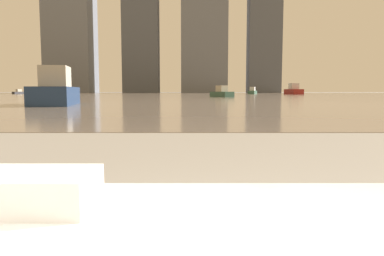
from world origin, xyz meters
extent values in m
cube|color=white|center=(-0.31, 0.85, 0.56)|extent=(0.26, 0.20, 0.04)
cube|color=white|center=(-0.31, 0.85, 0.60)|extent=(0.26, 0.20, 0.04)
cube|color=gray|center=(0.00, 62.00, 0.01)|extent=(180.00, 110.00, 0.01)
cube|color=#2D2D33|center=(-36.70, 79.61, 0.25)|extent=(2.14, 2.88, 0.48)
cube|color=#B2A893|center=(-36.70, 79.61, 0.77)|extent=(1.10, 1.24, 0.55)
cube|color=maroon|center=(19.93, 73.54, 0.51)|extent=(2.47, 5.91, 1.01)
cube|color=silver|center=(19.93, 73.54, 1.59)|extent=(1.62, 2.28, 1.15)
cube|color=#335647|center=(3.49, 43.67, 0.32)|extent=(2.67, 3.76, 0.63)
cube|color=#B2A893|center=(3.49, 43.67, 0.99)|extent=(1.39, 1.60, 0.72)
cube|color=navy|center=(-7.31, 20.26, 0.49)|extent=(2.85, 5.76, 0.96)
cube|color=#B2A893|center=(-7.31, 20.26, 1.53)|extent=(1.73, 2.28, 1.10)
cube|color=#335647|center=(12.73, 78.83, 0.36)|extent=(2.53, 4.22, 0.70)
cube|color=silver|center=(12.73, 78.83, 1.11)|extent=(1.41, 1.73, 0.80)
cube|color=#4C515B|center=(-15.80, 118.00, 24.29)|extent=(11.01, 6.59, 48.57)
cube|color=slate|center=(3.75, 118.00, 19.00)|extent=(13.91, 12.14, 37.99)
camera|label=1|loc=(0.03, 0.04, 0.80)|focal=35.00mm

